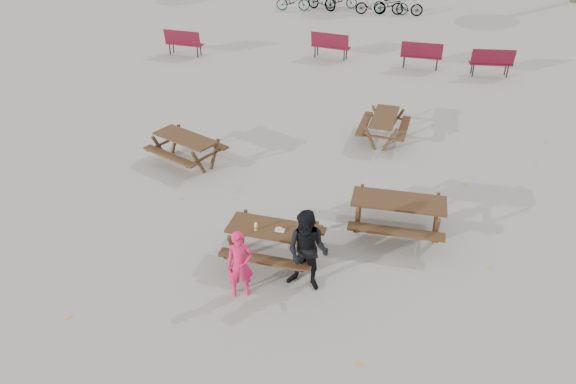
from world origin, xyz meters
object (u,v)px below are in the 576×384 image
(food_tray, at_px, (280,230))
(child, at_px, (240,265))
(main_picnic_table, at_px, (274,236))
(adult, at_px, (307,251))
(soda_bottle, at_px, (256,227))
(picnic_table_north, at_px, (187,150))
(picnic_table_east, at_px, (397,217))
(picnic_table_far, at_px, (383,128))

(food_tray, bearing_deg, child, -112.32)
(main_picnic_table, bearing_deg, child, -104.80)
(food_tray, distance_m, adult, 0.87)
(adult, bearing_deg, food_tray, 146.34)
(soda_bottle, xyz_separation_m, picnic_table_north, (-3.07, 3.44, -0.47))
(soda_bottle, relative_size, adult, 0.10)
(picnic_table_east, bearing_deg, picnic_table_north, 159.85)
(adult, bearing_deg, child, -150.22)
(picnic_table_far, bearing_deg, main_picnic_table, 168.47)
(food_tray, bearing_deg, picnic_table_east, 38.10)
(main_picnic_table, relative_size, picnic_table_north, 1.04)
(food_tray, relative_size, picnic_table_far, 0.11)
(food_tray, xyz_separation_m, child, (-0.44, -1.06, -0.12))
(soda_bottle, relative_size, picnic_table_far, 0.10)
(adult, relative_size, picnic_table_far, 1.00)
(picnic_table_east, relative_size, picnic_table_north, 1.12)
(picnic_table_east, xyz_separation_m, picnic_table_far, (-0.87, 4.47, -0.06))
(main_picnic_table, height_order, picnic_table_far, main_picnic_table)
(soda_bottle, bearing_deg, picnic_table_north, 131.78)
(food_tray, distance_m, picnic_table_far, 6.24)
(adult, height_order, picnic_table_north, adult)
(picnic_table_east, distance_m, picnic_table_far, 4.55)
(soda_bottle, distance_m, adult, 1.21)
(picnic_table_north, relative_size, picnic_table_far, 1.05)
(adult, bearing_deg, main_picnic_table, 148.63)
(main_picnic_table, xyz_separation_m, soda_bottle, (-0.31, -0.16, 0.26))
(child, xyz_separation_m, picnic_table_far, (1.65, 7.17, -0.32))
(main_picnic_table, xyz_separation_m, food_tray, (0.14, -0.06, 0.21))
(main_picnic_table, height_order, soda_bottle, soda_bottle)
(child, relative_size, picnic_table_north, 0.78)
(adult, xyz_separation_m, picnic_table_north, (-4.20, 3.87, -0.45))
(main_picnic_table, distance_m, food_tray, 0.26)
(main_picnic_table, xyz_separation_m, picnic_table_north, (-3.38, 3.27, -0.21))
(soda_bottle, height_order, adult, adult)
(main_picnic_table, height_order, child, child)
(soda_bottle, bearing_deg, picnic_table_east, 34.48)
(main_picnic_table, relative_size, picnic_table_east, 0.93)
(main_picnic_table, xyz_separation_m, child, (-0.30, -1.12, 0.09))
(picnic_table_north, bearing_deg, picnic_table_east, 4.49)
(picnic_table_east, distance_m, picnic_table_north, 5.86)
(food_tray, distance_m, picnic_table_east, 2.68)
(adult, relative_size, picnic_table_north, 0.95)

